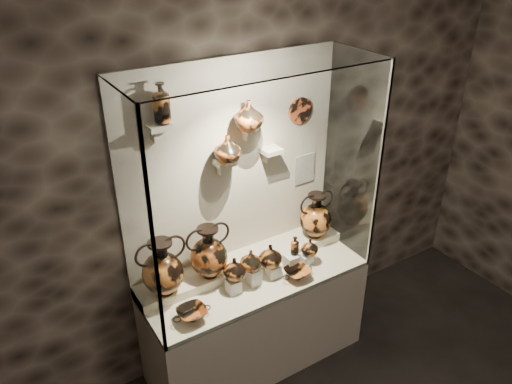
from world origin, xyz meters
TOP-DOWN VIEW (x-y plane):
  - wall_back at (0.00, 2.50)m, footprint 5.00×0.02m
  - plinth at (0.00, 2.18)m, footprint 1.70×0.60m
  - front_tier at (0.00, 2.18)m, footprint 1.68×0.58m
  - rear_tier at (0.00, 2.35)m, footprint 1.70×0.25m
  - back_panel at (0.00, 2.50)m, footprint 1.70×0.03m
  - glass_front at (0.00, 1.88)m, footprint 1.70×0.01m
  - glass_left at (-0.85, 2.18)m, footprint 0.01×0.60m
  - glass_right at (0.85, 2.18)m, footprint 0.01×0.60m
  - glass_top at (0.00, 2.18)m, footprint 1.70×0.60m
  - frame_post_left at (-0.84, 1.89)m, footprint 0.02×0.02m
  - frame_post_right at (0.84, 1.89)m, footprint 0.02×0.02m
  - pedestal_a at (-0.22, 2.13)m, footprint 0.09×0.09m
  - pedestal_b at (-0.05, 2.13)m, footprint 0.09×0.09m
  - pedestal_c at (0.12, 2.13)m, footprint 0.09×0.09m
  - pedestal_d at (0.28, 2.13)m, footprint 0.09×0.09m
  - pedestal_e at (0.42, 2.13)m, footprint 0.09×0.09m
  - bracket_ul at (-0.55, 2.42)m, footprint 0.14×0.12m
  - bracket_ca at (-0.10, 2.42)m, footprint 0.14×0.12m
  - bracket_cb at (0.10, 2.42)m, footprint 0.10×0.12m
  - bracket_cc at (0.28, 2.42)m, footprint 0.14×0.12m
  - amphora_left at (-0.66, 2.30)m, footprint 0.41×0.41m
  - amphora_mid at (-0.31, 2.31)m, footprint 0.41×0.41m
  - amphora_right at (0.65, 2.32)m, footprint 0.35×0.35m
  - jug_a at (-0.20, 2.15)m, footprint 0.17×0.17m
  - jug_b at (-0.07, 2.13)m, footprint 0.20×0.20m
  - jug_c at (0.10, 2.15)m, footprint 0.20×0.20m
  - jug_e at (0.44, 2.11)m, footprint 0.17×0.17m
  - lekythos_small at (0.31, 2.14)m, footprint 0.08×0.08m
  - kylix_left at (-0.59, 2.03)m, footprint 0.29×0.26m
  - kylix_right at (0.26, 2.01)m, footprint 0.25×0.21m
  - lekythos_tall at (-0.52, 2.41)m, footprint 0.15×0.15m
  - ovoid_vase_a at (-0.10, 2.38)m, footprint 0.23×0.23m
  - ovoid_vase_b at (0.06, 2.37)m, footprint 0.23×0.23m
  - wall_plate at (0.56, 2.47)m, footprint 0.20×0.02m
  - info_placard at (0.64, 2.47)m, footprint 0.18×0.01m

SIDE VIEW (x-z plane):
  - plinth at x=0.00m, z-range 0.00..0.80m
  - front_tier at x=0.00m, z-range 0.80..0.83m
  - rear_tier at x=0.00m, z-range 0.80..0.90m
  - pedestal_e at x=0.42m, z-range 0.83..0.91m
  - pedestal_c at x=0.12m, z-range 0.83..0.92m
  - kylix_right at x=0.26m, z-range 0.83..0.93m
  - pedestal_a at x=-0.22m, z-range 0.83..0.93m
  - kylix_left at x=-0.59m, z-range 0.83..0.93m
  - pedestal_d at x=0.28m, z-range 0.83..0.95m
  - pedestal_b at x=-0.05m, z-range 0.83..0.96m
  - jug_e at x=0.44m, z-range 0.91..1.05m
  - jug_c at x=0.10m, z-range 0.92..1.10m
  - jug_a at x=-0.20m, z-range 0.93..1.10m
  - lekythos_small at x=0.31m, z-range 0.95..1.12m
  - jug_b at x=-0.07m, z-range 0.96..1.12m
  - amphora_right at x=0.65m, z-range 0.90..1.28m
  - amphora_mid at x=-0.31m, z-range 0.90..1.30m
  - amphora_left at x=-0.66m, z-range 0.90..1.32m
  - info_placard at x=0.64m, z-range 1.32..1.56m
  - wall_back at x=0.00m, z-range 0.00..3.20m
  - back_panel at x=0.00m, z-range 0.80..2.40m
  - glass_front at x=0.00m, z-range 0.80..2.40m
  - glass_left at x=-0.85m, z-range 0.80..2.40m
  - glass_right at x=0.85m, z-range 0.80..2.40m
  - frame_post_left at x=-0.84m, z-range 0.80..2.40m
  - frame_post_right at x=0.84m, z-range 0.80..2.40m
  - bracket_ca at x=-0.10m, z-range 1.68..1.72m
  - bracket_cc at x=0.28m, z-range 1.68..1.72m
  - ovoid_vase_a at x=-0.10m, z-range 1.72..1.91m
  - bracket_cb at x=0.10m, z-range 1.88..1.92m
  - wall_plate at x=0.56m, z-range 1.83..2.03m
  - ovoid_vase_b at x=0.06m, z-range 1.92..2.12m
  - bracket_ul at x=-0.55m, z-range 2.03..2.07m
  - lekythos_tall at x=-0.52m, z-range 2.07..2.35m
  - glass_top at x=0.00m, z-range 2.39..2.40m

